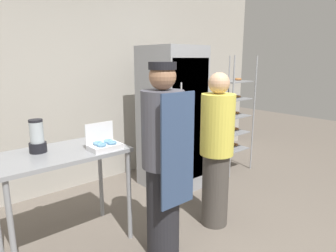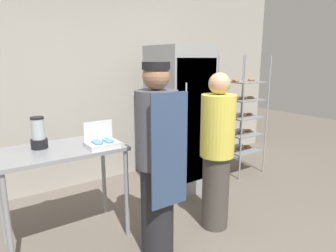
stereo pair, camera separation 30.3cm
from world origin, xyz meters
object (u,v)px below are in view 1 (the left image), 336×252
Objects in this scene: donut_box at (104,145)px; baking_rack at (230,115)px; refrigerator at (172,119)px; blender_pitcher at (37,138)px; person_baker at (163,160)px; person_customer at (217,150)px.

baking_rack is at bearing 11.81° from donut_box.
refrigerator reaches higher than blender_pitcher.
blender_pitcher is at bearing -170.76° from refrigerator.
person_baker is (0.30, -0.47, -0.09)m from donut_box.
baking_rack is at bearing 24.54° from person_baker.
refrigerator is 1.47m from donut_box.
baking_rack is 1.04× the size of person_baker.
person_baker is (-1.04, -1.07, -0.06)m from refrigerator.
baking_rack reaches higher than blender_pitcher.
donut_box is at bearing -155.78° from refrigerator.
refrigerator is 1.49m from person_baker.
baking_rack reaches higher than donut_box.
person_baker is at bearing -178.14° from person_customer.
baking_rack is 2.52m from donut_box.
blender_pitcher is at bearing 153.62° from person_customer.
donut_box is 0.57m from person_baker.
person_customer is (-1.43, -0.96, -0.05)m from baking_rack.
blender_pitcher is at bearing -175.92° from baking_rack.
person_customer is at bearing -146.07° from baking_rack.
blender_pitcher is 0.18× the size of person_customer.
donut_box is (-1.34, -0.60, 0.03)m from refrigerator.
refrigerator is 1.13m from baking_rack.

